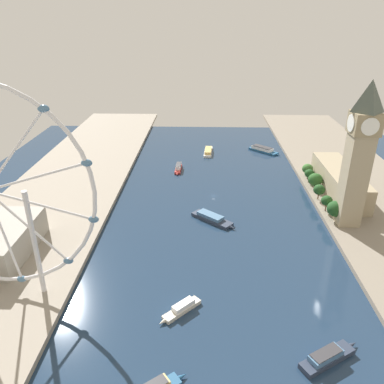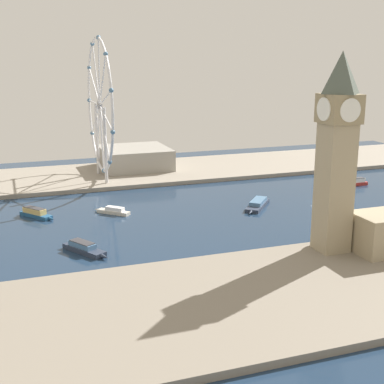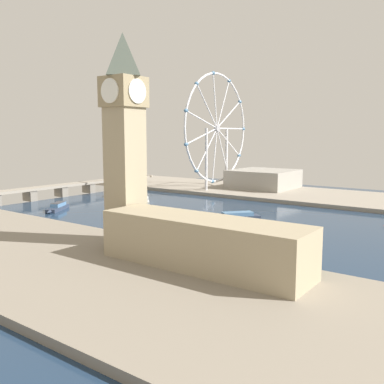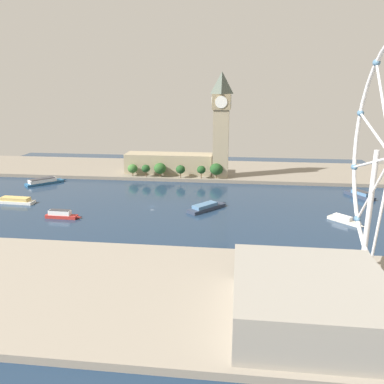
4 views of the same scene
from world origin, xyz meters
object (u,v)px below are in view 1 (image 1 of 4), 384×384
Objects in this scene: tour_boat_3 at (212,218)px; tour_boat_5 at (208,151)px; tour_boat_0 at (182,309)px; tour_boat_4 at (328,357)px; tour_boat_1 at (178,168)px; tour_boat_6 at (263,150)px; parliament_block at (339,181)px; clock_tower at (359,154)px.

tour_boat_5 is at bearing 130.88° from tour_boat_3.
tour_boat_4 is at bearing 111.40° from tour_boat_0.
tour_boat_1 is 0.80× the size of tour_boat_3.
tour_boat_1 is at bearing -130.92° from tour_boat_0.
tour_boat_0 is 0.54× the size of tour_boat_5.
tour_boat_3 is 142.70m from tour_boat_5.
tour_boat_5 is 1.19× the size of tour_boat_6.
tour_boat_4 is at bearing 71.46° from parliament_block.
tour_boat_6 is (-56.82, -5.83, 0.30)m from tour_boat_5.
clock_tower is 164.78m from tour_boat_6.
tour_boat_5 is (-27.50, -49.52, -0.38)m from tour_boat_1.
tour_boat_6 is at bearing -67.50° from parliament_block.
clock_tower is 142.82m from tour_boat_0.
tour_boat_4 reaches higher than tour_boat_5.
tour_boat_5 reaches higher than tour_boat_3.
tour_boat_6 is at bearing -80.54° from tour_boat_5.
tour_boat_3 is at bearing 23.95° from parliament_block.
tour_boat_4 is at bearing -48.54° from tour_boat_6.
tour_boat_1 is (117.74, -98.44, -48.80)m from clock_tower.
tour_boat_0 is 248.11m from tour_boat_6.
clock_tower is at bearing 36.84° from tour_boat_3.
tour_boat_1 reaches higher than tour_boat_0.
tour_boat_1 is 100.87m from tour_boat_6.
tour_boat_6 is (-71.05, -237.73, 0.51)m from tour_boat_0.
tour_boat_1 is 221.68m from tour_boat_4.
clock_tower is 3.02× the size of tour_boat_6.
clock_tower is at bearing 173.70° from tour_boat_0.
tour_boat_5 is at bearing 152.52° from tour_boat_1.
tour_boat_4 is (-60.92, 26.51, 0.39)m from tour_boat_0.
tour_boat_3 is at bearing -145.15° from tour_boat_0.
tour_boat_1 is 56.64m from tour_boat_5.
tour_boat_0 is 0.64× the size of tour_boat_3.
parliament_block is 2.93× the size of tour_boat_4.
tour_boat_0 is 0.71× the size of tour_boat_4.
parliament_block reaches higher than tour_boat_3.
parliament_block is 137.27m from tour_boat_1.
tour_boat_0 is at bearing -62.99° from tour_boat_6.
parliament_block is at bearing 70.43° from tour_boat_1.
tour_boat_1 is at bearing -103.07° from tour_boat_6.
tour_boat_3 is at bearing -66.74° from tour_boat_6.
tour_boat_6 is (43.37, -104.72, -10.04)m from parliament_block.
tour_boat_4 reaches higher than tour_boat_6.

